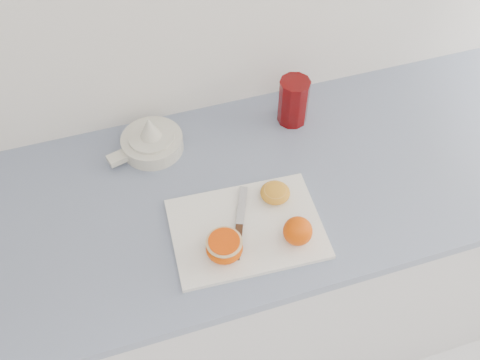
% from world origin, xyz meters
% --- Properties ---
extents(counter, '(2.47, 0.64, 0.89)m').
position_xyz_m(counter, '(0.17, 1.70, 0.45)').
color(counter, silver).
rests_on(counter, ground).
extents(cutting_board, '(0.36, 0.27, 0.01)m').
position_xyz_m(cutting_board, '(0.15, 1.57, 0.90)').
color(cutting_board, white).
rests_on(cutting_board, counter).
extents(whole_orange, '(0.07, 0.07, 0.07)m').
position_xyz_m(whole_orange, '(0.24, 1.51, 0.94)').
color(whole_orange, '#EF6007').
rests_on(whole_orange, cutting_board).
extents(half_orange, '(0.08, 0.08, 0.05)m').
position_xyz_m(half_orange, '(0.08, 1.52, 0.93)').
color(half_orange, '#EF6007').
rests_on(half_orange, cutting_board).
extents(squeezed_shell, '(0.07, 0.07, 0.03)m').
position_xyz_m(squeezed_shell, '(0.24, 1.63, 0.92)').
color(squeezed_shell, orange).
rests_on(squeezed_shell, cutting_board).
extents(paring_knife, '(0.09, 0.19, 0.01)m').
position_xyz_m(paring_knife, '(0.12, 1.55, 0.91)').
color(paring_knife, '#3F2715').
rests_on(paring_knife, cutting_board).
extents(citrus_juicer, '(0.20, 0.16, 0.11)m').
position_xyz_m(citrus_juicer, '(-0.01, 1.89, 0.92)').
color(citrus_juicer, white).
rests_on(citrus_juicer, counter).
extents(red_tumbler, '(0.08, 0.08, 0.13)m').
position_xyz_m(red_tumbler, '(0.38, 1.88, 0.95)').
color(red_tumbler, '#620708').
rests_on(red_tumbler, counter).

